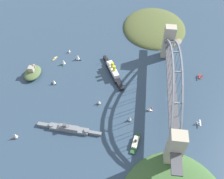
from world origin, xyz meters
The scene contains 19 objects.
ground_plane centered at (0.00, 0.00, 0.00)m, with size 1400.00×1400.00×0.00m, color #2D4256.
harbor_arch_bridge centered at (0.00, 0.00, 30.74)m, with size 252.16×16.66×71.64m.
headland_east_shore centered at (175.25, 17.31, 0.00)m, with size 141.09×118.05×24.07m.
ocean_liner centered at (41.07, 82.38, 5.50)m, with size 73.14×40.76×20.07m.
naval_cruiser centered at (-68.11, 125.41, 2.98)m, with size 11.75×83.15×16.84m.
harbor_ferry_steamer centered at (-77.57, 40.78, 2.17)m, with size 30.02×11.01×7.31m.
fort_island_mid_harbor centered at (22.35, 203.99, 5.44)m, with size 34.05×24.42×17.69m.
seaplane_taxiing_near_bridge centered at (-39.17, -39.46, 2.03)m, with size 10.01×7.08×4.91m.
seaplane_second_in_formation centered at (48.17, -50.58, 2.21)m, with size 11.88×7.85×5.14m.
small_boat_0 centered at (-24.61, 24.90, 3.59)m, with size 4.88×7.68×7.67m.
small_boat_1 centered at (-87.14, 186.75, 4.49)m, with size 5.98×7.44×9.59m.
small_boat_2 centered at (64.09, 181.81, 0.80)m, with size 11.50×5.83×2.15m.
small_boat_3 centered at (52.59, 163.38, 4.89)m, with size 9.48×5.28×10.58m.
small_boat_4 centered at (-21.34, 94.05, 3.54)m, with size 7.49×5.74×7.51m.
small_boat_5 centered at (8.08, 166.42, 3.87)m, with size 5.76×8.43×8.34m.
small_boat_6 centered at (83.41, 162.10, 3.09)m, with size 6.65×4.70×6.53m.
small_boat_7 centered at (67.11, 143.34, 4.99)m, with size 7.21×10.20×10.74m.
small_boat_8 centered at (-44.12, 49.89, 4.28)m, with size 7.58×4.71×9.28m.
channel_marker_buoy centered at (-20.38, 21.40, 1.12)m, with size 2.20×2.20×2.75m.
Camera 1 is at (-226.41, 50.80, 257.89)m, focal length 38.36 mm.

